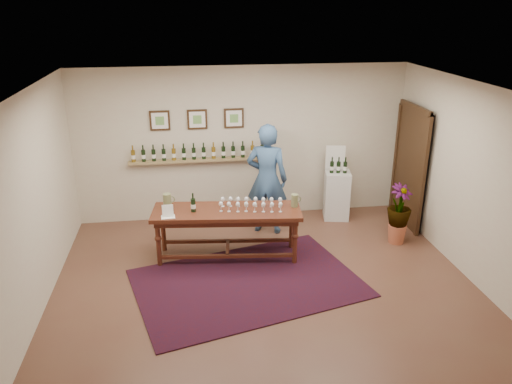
{
  "coord_description": "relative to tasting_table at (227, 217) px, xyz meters",
  "views": [
    {
      "loc": [
        -1.04,
        -6.23,
        3.83
      ],
      "look_at": [
        0.0,
        0.8,
        1.1
      ],
      "focal_mm": 35.0,
      "sensor_mm": 36.0,
      "label": 1
    }
  ],
  "objects": [
    {
      "name": "person",
      "position": [
        0.78,
        0.87,
        0.28
      ],
      "size": [
        0.83,
        0.68,
        1.94
      ],
      "primitive_type": "imported",
      "rotation": [
        0.0,
        0.0,
        2.79
      ],
      "color": "#365780",
      "rests_on": "ground"
    },
    {
      "name": "pedestal_bottles",
      "position": [
        2.15,
        1.22,
        0.36
      ],
      "size": [
        0.32,
        0.14,
        0.31
      ],
      "primitive_type": null,
      "rotation": [
        0.0,
        0.0,
        -0.19
      ],
      "color": "black",
      "rests_on": "display_pedestal"
    },
    {
      "name": "rug",
      "position": [
        0.21,
        -0.86,
        -0.68
      ],
      "size": [
        3.57,
        2.82,
        0.02
      ],
      "primitive_type": "cube",
      "rotation": [
        0.0,
        0.0,
        0.25
      ],
      "color": "#480D0F",
      "rests_on": "ground"
    },
    {
      "name": "tasting_table",
      "position": [
        0.0,
        0.0,
        0.0
      ],
      "size": [
        2.36,
        0.98,
        0.81
      ],
      "rotation": [
        0.0,
        0.0,
        -0.11
      ],
      "color": "#402310",
      "rests_on": "ground"
    },
    {
      "name": "pitcher_right",
      "position": [
        1.07,
        -0.02,
        0.22
      ],
      "size": [
        0.15,
        0.15,
        0.2
      ],
      "primitive_type": null,
      "rotation": [
        0.0,
        0.0,
        -0.16
      ],
      "color": "olive",
      "rests_on": "tasting_table"
    },
    {
      "name": "info_sign",
      "position": [
        2.14,
        1.4,
        0.45
      ],
      "size": [
        0.35,
        0.09,
        0.49
      ],
      "primitive_type": "cube",
      "rotation": [
        0.0,
        0.0,
        -0.19
      ],
      "color": "white",
      "rests_on": "display_pedestal"
    },
    {
      "name": "room_shell",
      "position": [
        2.56,
        1.01,
        0.43
      ],
      "size": [
        6.0,
        6.0,
        6.0
      ],
      "color": "beige",
      "rests_on": "ground"
    },
    {
      "name": "display_pedestal",
      "position": [
        2.16,
        1.26,
        -0.24
      ],
      "size": [
        0.53,
        0.53,
        0.9
      ],
      "primitive_type": "cube",
      "rotation": [
        0.0,
        0.0,
        -0.19
      ],
      "color": "silver",
      "rests_on": "ground"
    },
    {
      "name": "potted_plant",
      "position": [
        2.87,
        0.09,
        -0.17
      ],
      "size": [
        0.62,
        0.62,
        0.89
      ],
      "rotation": [
        0.0,
        0.0,
        0.43
      ],
      "color": "#AC5739",
      "rests_on": "ground"
    },
    {
      "name": "pitcher_left",
      "position": [
        -0.9,
        0.21,
        0.24
      ],
      "size": [
        0.17,
        0.17,
        0.23
      ],
      "primitive_type": null,
      "rotation": [
        0.0,
        0.0,
        -0.16
      ],
      "color": "olive",
      "rests_on": "tasting_table"
    },
    {
      "name": "ground",
      "position": [
        0.45,
        -0.84,
        -0.69
      ],
      "size": [
        6.0,
        6.0,
        0.0
      ],
      "primitive_type": "plane",
      "color": "brown",
      "rests_on": "ground"
    },
    {
      "name": "table_bottles",
      "position": [
        -0.5,
        0.05,
        0.27
      ],
      "size": [
        0.32,
        0.23,
        0.3
      ],
      "primitive_type": null,
      "rotation": [
        0.0,
        0.0,
        -0.26
      ],
      "color": "black",
      "rests_on": "tasting_table"
    },
    {
      "name": "menu_card",
      "position": [
        -0.89,
        -0.13,
        0.21
      ],
      "size": [
        0.21,
        0.16,
        0.19
      ],
      "primitive_type": "cube",
      "rotation": [
        0.0,
        0.0,
        0.05
      ],
      "color": "white",
      "rests_on": "tasting_table"
    },
    {
      "name": "table_glasses",
      "position": [
        0.37,
        -0.02,
        0.21
      ],
      "size": [
        1.23,
        0.48,
        0.17
      ],
      "primitive_type": null,
      "rotation": [
        0.0,
        0.0,
        -0.17
      ],
      "color": "white",
      "rests_on": "tasting_table"
    }
  ]
}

